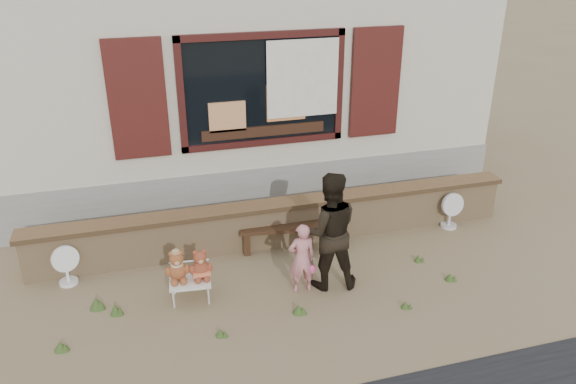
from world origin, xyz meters
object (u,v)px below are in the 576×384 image
object	(u,v)px
teddy_bear_left	(177,265)
child	(302,258)
folding_chair	(190,280)
bench	(292,231)
teddy_bear_right	(200,263)
adult	(329,231)

from	to	relation	value
teddy_bear_left	child	world-z (taller)	child
folding_chair	child	xyz separation A→B (m)	(1.38, -0.20, 0.20)
bench	teddy_bear_right	bearing A→B (deg)	-140.52
folding_chair	bench	bearing A→B (deg)	34.37
bench	child	distance (m)	1.09
teddy_bear_right	child	size ratio (longest dim) A/B	0.41
folding_chair	teddy_bear_left	distance (m)	0.27
teddy_bear_right	child	distance (m)	1.25
child	adult	xyz separation A→B (m)	(0.37, 0.05, 0.31)
teddy_bear_left	folding_chair	bearing A→B (deg)	0.00
teddy_bear_left	teddy_bear_right	size ratio (longest dim) A/B	1.04
teddy_bear_right	adult	bearing A→B (deg)	0.79
child	adult	size ratio (longest dim) A/B	0.61
folding_chair	teddy_bear_left	size ratio (longest dim) A/B	1.31
teddy_bear_left	child	bearing A→B (deg)	-2.41
teddy_bear_right	adult	xyz separation A→B (m)	(1.60, -0.14, 0.28)
bench	child	world-z (taller)	child
bench	teddy_bear_left	world-z (taller)	teddy_bear_left
teddy_bear_right	adult	size ratio (longest dim) A/B	0.25
bench	teddy_bear_left	distance (m)	1.91
teddy_bear_right	child	world-z (taller)	child
folding_chair	teddy_bear_right	size ratio (longest dim) A/B	1.36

